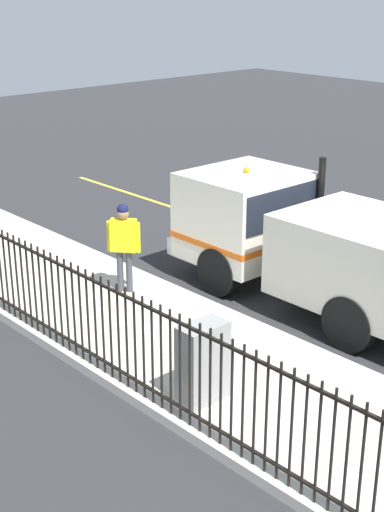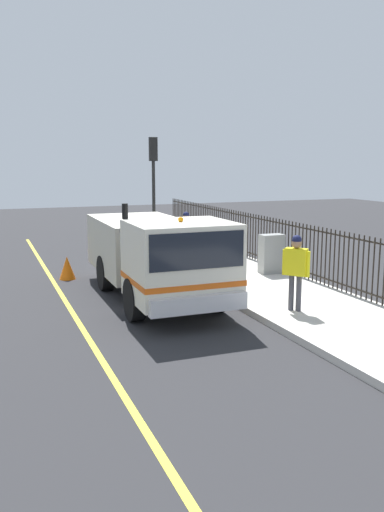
% 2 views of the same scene
% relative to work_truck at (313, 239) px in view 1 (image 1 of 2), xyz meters
% --- Properties ---
extents(ground_plane, '(56.76, 56.76, 0.00)m').
position_rel_work_truck_xyz_m(ground_plane, '(0.13, 0.82, -1.27)').
color(ground_plane, '#2B2B2D').
rests_on(ground_plane, ground).
extents(sidewalk_slab, '(3.16, 25.80, 0.16)m').
position_rel_work_truck_xyz_m(sidewalk_slab, '(3.12, 0.82, -1.19)').
color(sidewalk_slab, beige).
rests_on(sidewalk_slab, ground).
extents(work_truck, '(2.30, 6.41, 2.54)m').
position_rel_work_truck_xyz_m(work_truck, '(0.00, 0.00, 0.00)').
color(work_truck, silver).
rests_on(work_truck, ground).
extents(worker_standing, '(0.48, 0.52, 1.73)m').
position_rel_work_truck_xyz_m(worker_standing, '(2.45, -2.49, -0.05)').
color(worker_standing, yellow).
rests_on(worker_standing, sidewalk_slab).
extents(iron_fence, '(0.04, 21.96, 1.57)m').
position_rel_work_truck_xyz_m(iron_fence, '(4.58, 0.82, -0.32)').
color(iron_fence, black).
rests_on(iron_fence, sidewalk_slab).
extents(utility_cabinet, '(0.71, 0.40, 1.18)m').
position_rel_work_truck_xyz_m(utility_cabinet, '(4.02, 1.34, -0.52)').
color(utility_cabinet, gray).
rests_on(utility_cabinet, sidewalk_slab).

